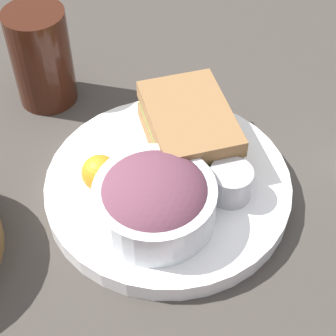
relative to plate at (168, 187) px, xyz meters
name	(u,v)px	position (x,y,z in m)	size (l,w,h in m)	color
ground_plane	(168,193)	(0.00, 0.00, -0.01)	(4.00, 4.00, 0.00)	#3D3833
plate	(168,187)	(0.00, 0.00, 0.00)	(0.27, 0.27, 0.02)	white
sandwich	(189,128)	(0.05, -0.03, 0.04)	(0.14, 0.11, 0.05)	olive
salad_bowl	(155,200)	(-0.05, 0.02, 0.04)	(0.12, 0.12, 0.06)	white
dressing_cup	(231,183)	(-0.02, -0.06, 0.03)	(0.05, 0.05, 0.04)	#B7B7BC
orange_wedge	(100,172)	(0.00, 0.07, 0.03)	(0.04, 0.04, 0.04)	orange
drink_glass	(41,57)	(0.18, 0.14, 0.05)	(0.07, 0.07, 0.13)	#38190F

